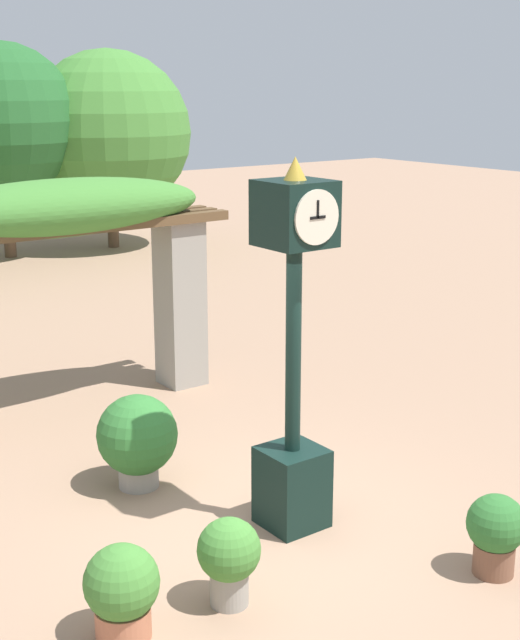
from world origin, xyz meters
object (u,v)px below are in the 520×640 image
object	(u,v)px
pedestal_clock	(293,362)
potted_plant_near_right	(122,590)
potted_plant_far_left	(137,438)
potted_plant_far_right	(496,531)
potted_plant_near_left	(229,556)

from	to	relation	value
pedestal_clock	potted_plant_near_right	xyz separation A→B (m)	(-2.10, -0.63, -1.20)
potted_plant_near_right	pedestal_clock	bearing A→B (deg)	16.69
potted_plant_far_left	potted_plant_far_right	world-z (taller)	potted_plant_far_left
potted_plant_near_right	potted_plant_far_left	distance (m)	2.58
pedestal_clock	potted_plant_far_right	bearing A→B (deg)	-63.96
potted_plant_near_right	potted_plant_far_left	world-z (taller)	potted_plant_far_left
potted_plant_far_left	potted_plant_near_right	bearing A→B (deg)	-121.50
pedestal_clock	potted_plant_far_left	xyz separation A→B (m)	(-0.76, 1.56, -1.06)
pedestal_clock	potted_plant_far_right	distance (m)	2.24
potted_plant_near_left	potted_plant_far_right	bearing A→B (deg)	-24.84
potted_plant_near_right	potted_plant_far_left	bearing A→B (deg)	58.50
potted_plant_near_left	potted_plant_near_right	distance (m)	0.89
potted_plant_far_left	potted_plant_far_right	size ratio (longest dim) A/B	1.38
potted_plant_near_left	potted_plant_far_left	world-z (taller)	potted_plant_far_left
potted_plant_near_left	potted_plant_far_right	world-z (taller)	potted_plant_near_left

